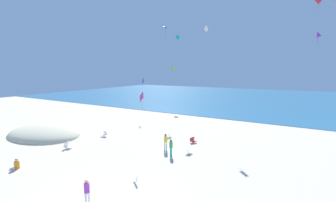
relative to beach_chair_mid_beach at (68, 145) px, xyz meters
The scene contains 18 objects.
ground_plane 10.97m from the beach_chair_mid_beach, 28.88° to the left, with size 120.00×120.00×0.00m, color beige.
ocean_water 50.75m from the beach_chair_mid_beach, 79.09° to the left, with size 120.00×60.00×0.05m, color teal.
dune_mound 6.50m from the beach_chair_mid_beach, 166.14° to the left, with size 9.18×6.43×2.08m, color beige.
beach_chair_mid_beach is the anchor object (origin of this frame).
beach_chair_near_camera 11.99m from the beach_chair_mid_beach, 38.34° to the left, with size 0.73×0.73×0.56m.
beach_chair_far_left 4.51m from the beach_chair_mid_beach, 89.27° to the left, with size 0.59×0.66×0.57m.
person_0 4.72m from the beach_chair_mid_beach, 83.37° to the right, with size 0.65×0.66×0.77m.
person_1 10.21m from the beach_chair_mid_beach, 30.32° to the right, with size 0.37×0.37×1.45m.
person_3 9.17m from the beach_chair_mid_beach, 27.38° to the left, with size 0.40×0.40×1.53m.
person_4 9.79m from the beach_chair_mid_beach, 19.78° to the left, with size 0.33×0.33×1.44m.
kite_magenta 8.55m from the beach_chair_mid_beach, 21.80° to the left, with size 0.77×0.53×1.56m.
kite_lime 26.19m from the beach_chair_mid_beach, 96.29° to the left, with size 1.24×1.06×1.77m.
kite_purple 30.21m from the beach_chair_mid_beach, 45.21° to the left, with size 0.78×0.65×1.46m.
kite_blue 16.19m from the beach_chair_mid_beach, 99.13° to the left, with size 0.89×0.73×1.60m.
kite_white 20.80m from the beach_chair_mid_beach, 63.11° to the left, with size 0.73×0.44×1.19m.
kite_red 32.75m from the beach_chair_mid_beach, 47.40° to the left, with size 0.79×0.52×1.45m.
kite_teal 19.70m from the beach_chair_mid_beach, 78.52° to the left, with size 0.44×0.69×1.50m.
kite_black 26.16m from the beach_chair_mid_beach, 96.12° to the left, with size 0.69×0.84×1.91m.
Camera 1 is at (8.66, -8.01, 7.21)m, focal length 24.07 mm.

